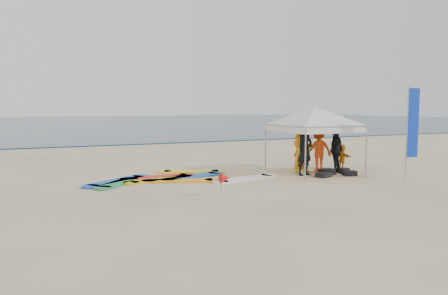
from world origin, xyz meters
name	(u,v)px	position (x,y,z in m)	size (l,w,h in m)	color
ground	(261,201)	(0.00, 0.00, 0.00)	(120.00, 120.00, 0.00)	beige
ocean	(63,123)	(0.00, 60.00, 0.04)	(160.00, 84.00, 0.08)	#0C2633
shoreline_foam	(120,145)	(0.00, 18.20, 0.00)	(160.00, 1.20, 0.01)	silver
person_black_a	(305,150)	(3.60, 3.13, 0.93)	(0.68, 0.44, 1.86)	black
person_yellow	(307,148)	(3.98, 3.54, 0.94)	(0.91, 0.71, 1.87)	#C3CA1C
person_orange_a	(318,150)	(4.57, 3.61, 0.86)	(1.11, 0.64, 1.72)	#F14915
person_black_b	(336,150)	(5.05, 3.16, 0.85)	(0.99, 0.41, 1.70)	black
person_orange_b	(301,148)	(4.39, 4.50, 0.86)	(0.84, 0.55, 1.72)	orange
person_seated	(342,157)	(5.93, 3.84, 0.50)	(0.92, 0.29, 0.99)	#C87811
canopy_tent	(315,107)	(4.38, 3.64, 2.49)	(3.80, 3.80, 2.87)	#A5A5A8
feather_flag	(412,124)	(6.55, 1.01, 1.89)	(0.55, 0.04, 3.22)	#A5A5A8
marker_pennant	(225,178)	(-0.56, 1.05, 0.49)	(0.28, 0.28, 0.64)	#A5A5A8
gear_pile	(333,173)	(4.54, 2.66, 0.10)	(1.72, 0.92, 0.22)	black
surfboard_spread	(172,178)	(-1.06, 4.27, 0.04)	(6.33, 3.48, 0.07)	#24874A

